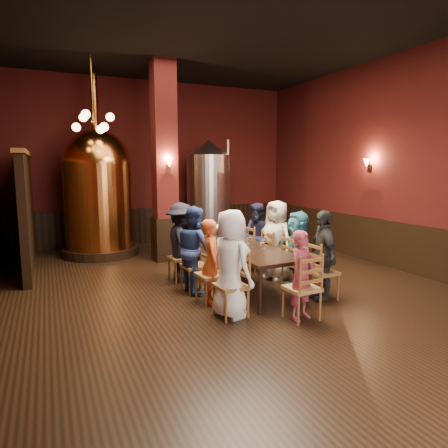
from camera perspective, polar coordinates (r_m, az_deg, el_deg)
name	(u,v)px	position (r m, az deg, el deg)	size (l,w,h in m)	color
room	(227,162)	(6.76, 0.46, 8.90)	(10.00, 10.02, 4.50)	black
wainscot_right	(396,245)	(9.29, 23.30, -2.80)	(0.08, 9.90, 1.00)	black
wainscot_back	(155,225)	(11.58, -9.76, -0.17)	(7.90, 0.08, 1.00)	black
column	(164,163)	(9.29, -8.51, 8.64)	(0.58, 0.58, 4.50)	#460F0F
partition	(27,213)	(9.41, -26.32, 1.46)	(0.22, 3.50, 2.40)	black
pendant_cluster	(93,122)	(9.15, -18.15, 13.67)	(0.90, 0.90, 1.70)	#A57226
sconce_wall	(370,165)	(9.65, 20.13, 7.92)	(0.20, 0.20, 0.36)	black
sconce_column	(168,165)	(9.01, -7.98, 8.35)	(0.20, 0.20, 0.36)	black
dining_table	(247,252)	(7.04, 3.28, -3.95)	(1.13, 2.45, 0.75)	black
chair_0	(231,286)	(5.85, 1.00, -8.79)	(0.46, 0.46, 0.92)	brown
person_0	(231,264)	(5.76, 1.01, -5.71)	(0.77, 0.50, 1.57)	white
chair_1	(211,275)	(6.42, -1.84, -7.23)	(0.46, 0.46, 0.92)	brown
person_1	(211,261)	(6.37, -1.85, -5.35)	(0.49, 0.32, 1.35)	#D05123
chair_2	(195,265)	(7.01, -4.16, -5.93)	(0.46, 0.46, 0.92)	brown
person_2	(195,249)	(6.94, -4.18, -3.60)	(0.73, 0.36, 1.50)	navy
chair_3	(181,258)	(7.61, -6.13, -4.81)	(0.46, 0.46, 0.92)	brown
person_3	(181,242)	(7.55, -6.17, -2.64)	(0.97, 0.56, 1.51)	black
chair_4	(322,272)	(6.79, 13.86, -6.62)	(0.46, 0.46, 0.92)	brown
person_4	(323,255)	(6.72, 13.94, -4.33)	(0.86, 0.36, 1.48)	black
chair_5	(297,263)	(7.29, 10.40, -5.49)	(0.46, 0.46, 0.92)	brown
person_5	(297,250)	(7.23, 10.45, -3.65)	(1.30, 0.41, 1.40)	#2C6C84
chair_6	(276,256)	(7.81, 7.45, -4.50)	(0.46, 0.46, 0.92)	brown
person_6	(276,240)	(7.74, 7.49, -2.30)	(0.75, 0.49, 1.53)	beige
chair_7	(258,249)	(8.35, 4.84, -3.61)	(0.46, 0.46, 0.92)	brown
person_7	(258,237)	(8.30, 4.86, -1.90)	(0.69, 0.34, 1.43)	#191831
chair_8	(302,288)	(5.85, 11.04, -8.93)	(0.46, 0.46, 0.92)	brown
person_8	(302,275)	(5.80, 11.09, -7.20)	(0.47, 0.31, 1.29)	maroon
copper_kettle	(98,191)	(10.19, -17.50, 4.49)	(2.01, 2.01, 4.31)	black
steel_vessel	(209,194)	(10.93, -2.18, 4.37)	(1.29, 1.29, 2.87)	#B2B2B7
rose_vase	(219,230)	(7.80, -0.70, -0.79)	(0.18, 0.18, 0.30)	white
wine_glass_0	(263,244)	(6.98, 5.64, -2.85)	(0.07, 0.07, 0.17)	white
wine_glass_1	(252,241)	(7.18, 4.09, -2.51)	(0.07, 0.07, 0.17)	white
wine_glass_2	(261,246)	(6.75, 5.28, -3.21)	(0.07, 0.07, 0.17)	white
wine_glass_3	(246,247)	(6.71, 3.11, -3.28)	(0.07, 0.07, 0.17)	white
wine_glass_4	(249,245)	(6.86, 3.55, -3.02)	(0.07, 0.07, 0.17)	white
wine_glass_5	(240,238)	(7.50, 2.30, -2.04)	(0.07, 0.07, 0.17)	white
wine_glass_6	(248,240)	(7.34, 3.49, -2.27)	(0.07, 0.07, 0.17)	white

